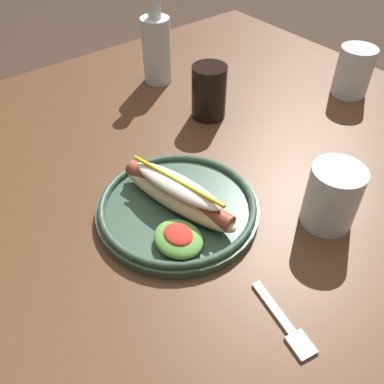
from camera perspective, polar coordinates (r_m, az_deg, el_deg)
ground_plane at (r=1.39m, az=3.82°, el=-19.46°), size 8.00×8.00×0.00m
dining_table at (r=0.87m, az=5.75°, el=0.57°), size 1.15×1.06×0.74m
hot_dog_plate at (r=0.67m, az=-2.01°, el=-1.88°), size 0.27×0.27×0.08m
fork at (r=0.57m, az=12.88°, el=-17.47°), size 0.12×0.04×0.00m
soda_cup at (r=0.89m, az=2.37°, el=13.70°), size 0.07×0.07×0.11m
water_cup at (r=0.67m, az=18.86°, el=-0.59°), size 0.08×0.08×0.11m
extra_cup at (r=1.04m, az=21.50°, el=15.30°), size 0.08×0.08×0.11m
glass_bottle at (r=1.02m, az=-4.96°, el=19.48°), size 0.07×0.07×0.22m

